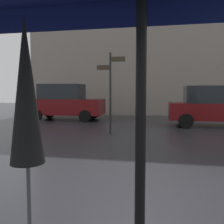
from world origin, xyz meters
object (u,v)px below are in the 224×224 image
Objects in this scene: parked_car_left at (213,106)px; street_signpost at (110,85)px; parked_car_right at (65,102)px; folded_patio_umbrella_near at (26,101)px.

parked_car_left is 5.29m from street_signpost.
street_signpost is (-4.29, -2.95, 0.91)m from parked_car_left.
parked_car_left is at bearing 34.50° from street_signpost.
street_signpost is at bearing 130.01° from parked_car_right.
folded_patio_umbrella_near is at bearing 110.13° from parked_car_right.
folded_patio_umbrella_near reaches higher than parked_car_right.
parked_car_right reaches higher than parked_car_left.
folded_patio_umbrella_near is 7.25m from street_signpost.
folded_patio_umbrella_near is 0.53× the size of parked_car_right.
street_signpost reaches higher than parked_car_left.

